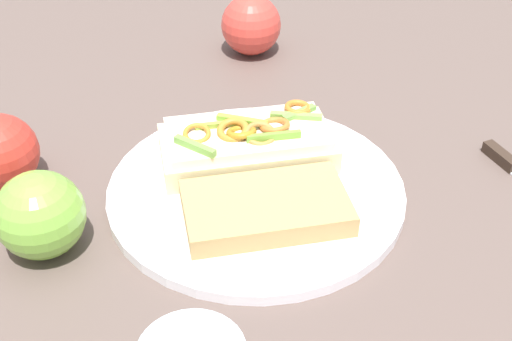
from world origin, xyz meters
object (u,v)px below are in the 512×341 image
at_px(plate, 256,190).
at_px(knife, 510,165).
at_px(sandwich, 247,144).
at_px(bread_slice_side, 266,208).
at_px(apple_0, 251,25).
at_px(apple_3, 40,215).

distance_m(plate, knife, 0.28).
distance_m(sandwich, bread_slice_side, 0.10).
relative_size(apple_0, apple_3, 1.01).
xyz_separation_m(sandwich, apple_3, (0.09, 0.21, 0.01)).
relative_size(plate, knife, 3.03).
bearing_deg(knife, sandwich, -114.42).
height_order(sandwich, bread_slice_side, sandwich).
height_order(plate, knife, knife).
distance_m(plate, bread_slice_side, 0.05).
distance_m(sandwich, apple_3, 0.23).
bearing_deg(bread_slice_side, apple_3, 177.23).
bearing_deg(knife, apple_0, -158.11).
distance_m(sandwich, knife, 0.29).
distance_m(bread_slice_side, apple_0, 0.37).
bearing_deg(apple_3, apple_0, -84.08).
height_order(plate, bread_slice_side, bread_slice_side).
bearing_deg(apple_3, bread_slice_side, -140.03).
xyz_separation_m(apple_0, apple_3, (-0.05, 0.44, -0.00)).
xyz_separation_m(bread_slice_side, apple_0, (0.21, -0.31, 0.02)).
xyz_separation_m(sandwich, apple_0, (0.14, -0.24, 0.01)).
bearing_deg(apple_3, knife, -134.08).
relative_size(plate, bread_slice_side, 1.94).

